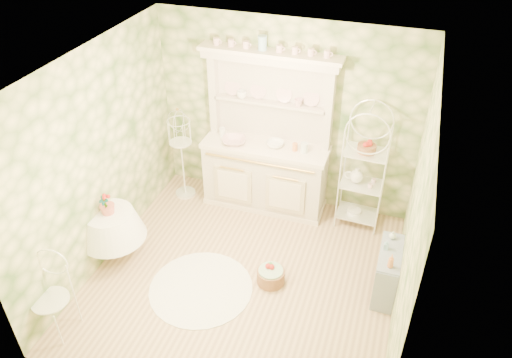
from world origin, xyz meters
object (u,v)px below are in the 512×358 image
(birdcage_stand, at_px, (182,154))
(round_table, at_px, (113,235))
(kitchen_dresser, at_px, (266,136))
(floor_basket, at_px, (271,276))
(cafe_chair, at_px, (50,301))
(side_shelf, at_px, (387,271))
(bakers_rack, at_px, (363,172))

(birdcage_stand, bearing_deg, round_table, -99.74)
(kitchen_dresser, relative_size, floor_basket, 7.50)
(cafe_chair, height_order, floor_basket, cafe_chair)
(round_table, bearing_deg, birdcage_stand, 80.26)
(birdcage_stand, xyz_separation_m, floor_basket, (1.76, -1.33, -0.62))
(round_table, bearing_deg, cafe_chair, -90.00)
(side_shelf, bearing_deg, bakers_rack, 110.74)
(round_table, bearing_deg, floor_basket, 5.39)
(kitchen_dresser, distance_m, cafe_chair, 3.32)
(birdcage_stand, bearing_deg, side_shelf, -18.57)
(bakers_rack, bearing_deg, round_table, -146.76)
(bakers_rack, xyz_separation_m, side_shelf, (0.52, -1.19, -0.54))
(round_table, height_order, birdcage_stand, birdcage_stand)
(birdcage_stand, relative_size, floor_basket, 4.68)
(bakers_rack, relative_size, round_table, 2.38)
(side_shelf, xyz_separation_m, birdcage_stand, (-3.09, 1.04, 0.40))
(kitchen_dresser, xyz_separation_m, cafe_chair, (-1.48, -2.89, -0.70))
(kitchen_dresser, xyz_separation_m, side_shelf, (1.87, -1.19, -0.83))
(cafe_chair, relative_size, floor_basket, 2.90)
(cafe_chair, bearing_deg, birdcage_stand, 73.37)
(round_table, relative_size, floor_basket, 2.33)
(cafe_chair, bearing_deg, bakers_rack, 34.36)
(kitchen_dresser, xyz_separation_m, birdcage_stand, (-1.22, -0.15, -0.43))
(kitchen_dresser, xyz_separation_m, floor_basket, (0.54, -1.48, -1.05))
(cafe_chair, relative_size, birdcage_stand, 0.62)
(cafe_chair, bearing_deg, round_table, 78.83)
(birdcage_stand, bearing_deg, bakers_rack, 3.31)
(kitchen_dresser, relative_size, side_shelf, 3.15)
(kitchen_dresser, height_order, side_shelf, kitchen_dresser)
(bakers_rack, relative_size, cafe_chair, 1.92)
(side_shelf, bearing_deg, floor_basket, -170.30)
(birdcage_stand, distance_m, floor_basket, 2.29)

